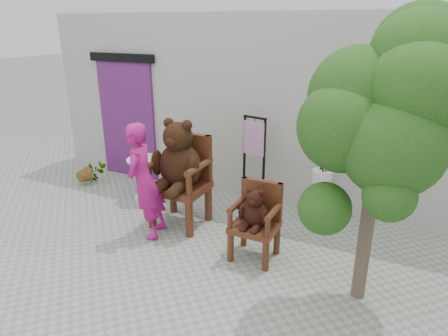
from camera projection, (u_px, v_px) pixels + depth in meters
name	position (u px, v px, depth m)	size (l,w,h in m)	color
ground_plane	(203.00, 289.00, 4.50)	(60.00, 60.00, 0.00)	gray
back_wall	(291.00, 108.00, 6.61)	(9.00, 1.00, 3.00)	#B5B2AA
doorway	(127.00, 117.00, 7.51)	(1.40, 0.11, 2.33)	#5F2164
chair_big	(180.00, 166.00, 5.71)	(0.76, 0.84, 1.60)	#401C0D
chair_small	(256.00, 215.00, 4.97)	(0.56, 0.51, 0.98)	#401C0D
person	(144.00, 182.00, 5.42)	(0.59, 0.38, 1.61)	#B31673
cafe_table	(146.00, 173.00, 6.74)	(0.60, 0.60, 0.70)	white
display_stand	(253.00, 175.00, 6.28)	(0.51, 0.43, 1.51)	black
stool_bucket	(322.00, 181.00, 5.86)	(0.32, 0.32, 1.46)	white
tree	(390.00, 100.00, 3.61)	(1.42, 1.63, 3.04)	#48372B
potted_plant	(90.00, 171.00, 7.41)	(0.43, 0.37, 0.47)	#15390F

